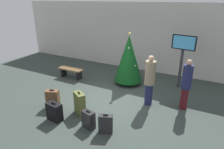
{
  "coord_description": "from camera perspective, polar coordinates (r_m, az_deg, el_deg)",
  "views": [
    {
      "loc": [
        3.16,
        -5.87,
        3.65
      ],
      "look_at": [
        -0.19,
        0.35,
        0.9
      ],
      "focal_mm": 31.82,
      "sensor_mm": 36.0,
      "label": 1
    }
  ],
  "objects": [
    {
      "name": "suitcase_3",
      "position": [
        7.34,
        -16.65,
        -6.69
      ],
      "size": [
        0.5,
        0.39,
        0.68
      ],
      "color": "brown",
      "rests_on": "ground_plane"
    },
    {
      "name": "suitcase_1",
      "position": [
        5.82,
        -1.83,
        -14.02
      ],
      "size": [
        0.44,
        0.33,
        0.61
      ],
      "color": "#232326",
      "rests_on": "ground_plane"
    },
    {
      "name": "traveller_1",
      "position": [
        7.11,
        20.56,
        -2.47
      ],
      "size": [
        0.45,
        0.45,
        1.79
      ],
      "color": "#4C1419",
      "rests_on": "ground_plane"
    },
    {
      "name": "ground_plane",
      "position": [
        7.6,
        -0.01,
        -7.43
      ],
      "size": [
        16.0,
        16.0,
        0.0
      ],
      "primitive_type": "plane",
      "color": "#38423D"
    },
    {
      "name": "suitcase_2",
      "position": [
        6.08,
        -6.77,
        -12.7
      ],
      "size": [
        0.44,
        0.31,
        0.57
      ],
      "color": "#232326",
      "rests_on": "ground_plane"
    },
    {
      "name": "flight_info_kiosk",
      "position": [
        8.69,
        19.67,
        6.41
      ],
      "size": [
        0.98,
        0.24,
        2.26
      ],
      "color": "#333338",
      "rests_on": "ground_plane"
    },
    {
      "name": "waiting_bench",
      "position": [
        9.75,
        -11.7,
        1.02
      ],
      "size": [
        1.25,
        0.44,
        0.48
      ],
      "color": "brown",
      "rests_on": "ground_plane"
    },
    {
      "name": "suitcase_4",
      "position": [
        6.6,
        -16.21,
        -10.24
      ],
      "size": [
        0.54,
        0.32,
        0.62
      ],
      "color": "black",
      "rests_on": "ground_plane"
    },
    {
      "name": "suitcase_0",
      "position": [
        6.71,
        -9.27,
        -8.21
      ],
      "size": [
        0.53,
        0.44,
        0.8
      ],
      "color": "#59602D",
      "rests_on": "ground_plane"
    },
    {
      "name": "back_wall",
      "position": [
        10.43,
        10.35,
        10.34
      ],
      "size": [
        16.0,
        0.2,
        3.46
      ],
      "primitive_type": "cube",
      "color": "beige",
      "rests_on": "ground_plane"
    },
    {
      "name": "holiday_tree",
      "position": [
        8.66,
        4.81,
        4.65
      ],
      "size": [
        1.25,
        1.25,
        2.31
      ],
      "color": "#4C3319",
      "rests_on": "ground_plane"
    },
    {
      "name": "traveller_0",
      "position": [
        7.06,
        10.78,
        -1.43
      ],
      "size": [
        0.46,
        0.46,
        1.84
      ],
      "color": "#1E234C",
      "rests_on": "ground_plane"
    }
  ]
}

